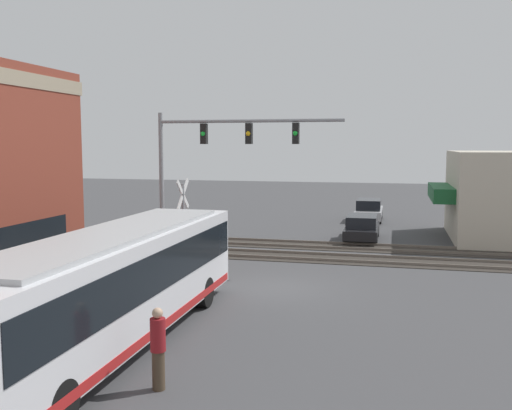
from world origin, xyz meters
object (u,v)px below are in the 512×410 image
(city_bus, at_px, (115,283))
(parked_car_black, at_px, (362,228))
(parked_car_silver, at_px, (369,211))
(pedestrian_at_crossing, at_px, (199,239))
(pedestrian_near_bus, at_px, (158,348))
(crossing_signal, at_px, (183,212))

(city_bus, distance_m, parked_car_black, 19.51)
(city_bus, distance_m, parked_car_silver, 27.60)
(pedestrian_at_crossing, bearing_deg, parked_car_black, -44.91)
(pedestrian_near_bus, bearing_deg, crossing_signal, 18.73)
(city_bus, bearing_deg, pedestrian_near_bus, -135.85)
(crossing_signal, height_order, pedestrian_at_crossing, crossing_signal)
(parked_car_black, distance_m, pedestrian_at_crossing, 10.12)
(pedestrian_near_bus, bearing_deg, pedestrian_at_crossing, 15.94)
(parked_car_black, bearing_deg, pedestrian_near_bus, 171.36)
(city_bus, xyz_separation_m, parked_car_silver, (27.05, -5.40, -1.01))
(pedestrian_near_bus, distance_m, pedestrian_at_crossing, 14.39)
(parked_car_black, xyz_separation_m, pedestrian_at_crossing, (-7.16, 7.14, 0.27))
(parked_car_black, bearing_deg, pedestrian_at_crossing, 135.09)
(city_bus, height_order, pedestrian_near_bus, city_bus)
(crossing_signal, height_order, parked_car_silver, crossing_signal)
(city_bus, height_order, crossing_signal, crossing_signal)
(crossing_signal, bearing_deg, pedestrian_at_crossing, -29.75)
(pedestrian_near_bus, bearing_deg, parked_car_black, -8.64)
(crossing_signal, relative_size, parked_car_black, 0.86)
(parked_car_black, relative_size, parked_car_silver, 0.94)
(crossing_signal, relative_size, pedestrian_near_bus, 2.06)
(parked_car_black, relative_size, pedestrian_at_crossing, 2.44)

